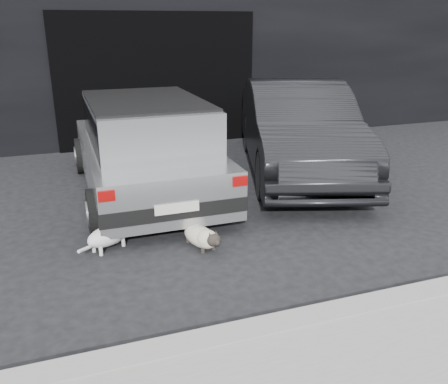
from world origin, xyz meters
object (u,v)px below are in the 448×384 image
object	(u,v)px
silver_hatchback	(146,143)
cat_white	(111,234)
second_car	(298,128)
cat_siamese	(203,237)

from	to	relation	value
silver_hatchback	cat_white	world-z (taller)	silver_hatchback
silver_hatchback	cat_white	size ratio (longest dim) A/B	5.74
second_car	cat_white	bearing A→B (deg)	-132.26
second_car	cat_siamese	distance (m)	3.30
second_car	cat_siamese	size ratio (longest dim) A/B	5.73
silver_hatchback	second_car	xyz separation A→B (m)	(2.58, 0.27, -0.03)
cat_siamese	silver_hatchback	bearing A→B (deg)	-97.99
second_car	cat_siamese	xyz separation A→B (m)	(-2.34, -2.24, -0.61)
second_car	cat_white	world-z (taller)	second_car
silver_hatchback	second_car	distance (m)	2.59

